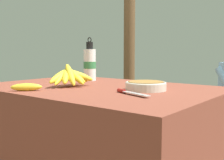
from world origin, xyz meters
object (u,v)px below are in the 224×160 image
knife (128,92)px  wooden_bench (210,119)px  loose_banana_front (26,87)px  banana_bunch_green (172,100)px  banana_bunch_ripe (70,75)px  support_post_near (129,39)px  water_bottle (90,64)px  serving_bowl (146,85)px

knife → wooden_bench: knife is taller
loose_banana_front → banana_bunch_green: bearing=88.9°
banana_bunch_ripe → knife: size_ratio=1.43×
banana_bunch_ripe → banana_bunch_green: banana_bunch_ripe is taller
banana_bunch_ripe → support_post_near: size_ratio=0.15×
water_bottle → banana_bunch_green: size_ratio=1.21×
serving_bowl → wooden_bench: 1.30m
serving_bowl → wooden_bench: serving_bowl is taller
support_post_near → banana_bunch_ripe: bearing=-67.2°
banana_bunch_ripe → water_bottle: size_ratio=1.05×
water_bottle → support_post_near: bearing=112.5°
loose_banana_front → serving_bowl: bearing=41.0°
loose_banana_front → banana_bunch_green: 1.67m
loose_banana_front → wooden_bench: loose_banana_front is taller
banana_bunch_ripe → knife: 0.46m
support_post_near → wooden_bench: bearing=-9.5°
knife → banana_bunch_green: 1.50m
loose_banana_front → support_post_near: 1.95m
knife → wooden_bench: 1.47m
wooden_bench → banana_bunch_green: 0.40m
knife → support_post_near: size_ratio=0.10×
banana_bunch_ripe → serving_bowl: bearing=16.8°
banana_bunch_ripe → water_bottle: bearing=113.9°
loose_banana_front → support_post_near: size_ratio=0.07×
serving_bowl → knife: size_ratio=0.97×
banana_bunch_ripe → banana_bunch_green: (-0.00, 1.36, -0.33)m
serving_bowl → support_post_near: (-1.09, 1.40, 0.33)m
knife → banana_bunch_green: knife is taller
wooden_bench → support_post_near: support_post_near is taller
water_bottle → wooden_bench: water_bottle is taller
banana_bunch_ripe → support_post_near: support_post_near is taller
knife → banana_bunch_green: size_ratio=0.89×
loose_banana_front → wooden_bench: bearing=76.0°
wooden_bench → banana_bunch_ripe: bearing=-105.4°
banana_bunch_ripe → knife: banana_bunch_ripe is taller
knife → serving_bowl: bearing=110.8°
knife → wooden_bench: size_ratio=0.15×
banana_bunch_ripe → serving_bowl: banana_bunch_ripe is taller
water_bottle → knife: 0.71m
support_post_near → serving_bowl: bearing=-52.1°
banana_bunch_green → water_bottle: bearing=-97.8°
serving_bowl → loose_banana_front: bearing=-139.0°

